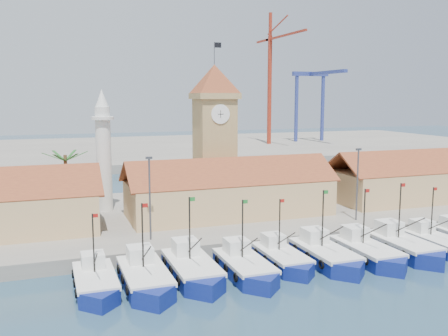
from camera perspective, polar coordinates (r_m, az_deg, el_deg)
name	(u,v)px	position (r m, az deg, el deg)	size (l,w,h in m)	color
ground	(303,277)	(48.54, 8.97, -12.18)	(400.00, 400.00, 0.00)	navy
quay	(219,214)	(69.44, -0.54, -5.23)	(140.00, 32.00, 1.50)	gray
terminal	(126,150)	(152.31, -11.17, 2.00)	(240.00, 80.00, 2.00)	gray
boat_0	(96,284)	(45.65, -14.45, -12.69)	(3.45, 9.44, 7.15)	navy
boat_1	(146,280)	(45.49, -8.96, -12.49)	(3.82, 10.47, 7.92)	navy
boat_2	(193,271)	(47.10, -3.58, -11.67)	(3.88, 10.63, 8.05)	navy
boat_3	(246,269)	(47.78, 2.52, -11.42)	(3.68, 10.07, 7.62)	navy
boat_4	(283,260)	(50.72, 6.74, -10.36)	(3.42, 9.37, 7.09)	navy
boat_5	(327,257)	(52.01, 11.65, -9.91)	(3.81, 10.45, 7.90)	navy
boat_6	(368,254)	(54.08, 16.16, -9.37)	(3.78, 10.35, 7.83)	navy
boat_7	(404,248)	(57.09, 19.89, -8.58)	(3.91, 10.72, 8.11)	navy
boat_8	(436,243)	(60.33, 23.08, -7.94)	(3.52, 9.65, 7.30)	navy
hall_center	(229,196)	(65.07, 0.61, -3.22)	(27.04, 10.13, 7.61)	tan
hall_right	(427,182)	(81.67, 22.19, -1.50)	(31.20, 10.13, 7.61)	tan
clock_tower	(215,132)	(69.63, -1.09, 4.15)	(5.80, 5.80, 22.70)	tan
minaret	(104,150)	(68.60, -13.60, 1.99)	(3.00, 3.00, 16.30)	silver
palm_tree	(66,180)	(66.74, -17.59, -1.34)	(5.60, 5.03, 8.39)	brown
lamp_posts	(257,187)	(57.49, 3.84, -2.21)	(80.70, 0.25, 9.03)	#3F3F44
crane_red_right	(272,72)	(158.39, 5.48, 10.89)	(1.00, 32.97, 40.67)	#9C2A18
gantry	(315,87)	(168.96, 10.37, 9.07)	(13.00, 22.00, 23.20)	navy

